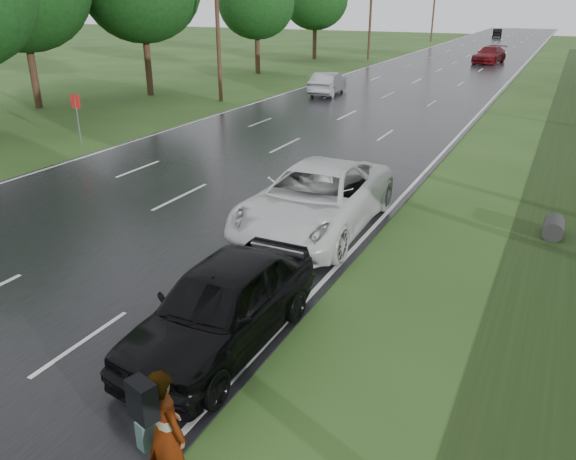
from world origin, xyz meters
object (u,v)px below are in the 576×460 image
Objects in this scene: pedestrian at (164,429)px; dark_sedan at (222,305)px; road_sign at (76,109)px; white_pickup at (315,199)px; silver_sedan at (328,83)px.

dark_sedan is at bearing -53.66° from pedestrian.
white_pickup is at bearing -18.60° from road_sign.
pedestrian is at bearing -41.84° from road_sign.
white_pickup is 6.18m from dark_sedan.
road_sign is 21.05m from pedestrian.
road_sign is 0.46× the size of dark_sedan.
pedestrian reaches higher than silver_sedan.
road_sign reaches higher than pedestrian.
dark_sedan is (-1.17, 3.26, -0.10)m from pedestrian.
silver_sedan is at bearing -54.63° from pedestrian.
white_pickup reaches higher than dark_sedan.
pedestrian is 3.47m from dark_sedan.
silver_sedan is at bearing 109.13° from dark_sedan.
white_pickup is 1.45× the size of silver_sedan.
silver_sedan is (-9.15, 23.11, -0.17)m from white_pickup.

